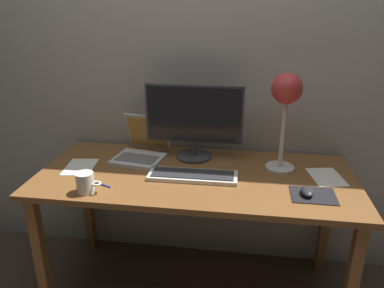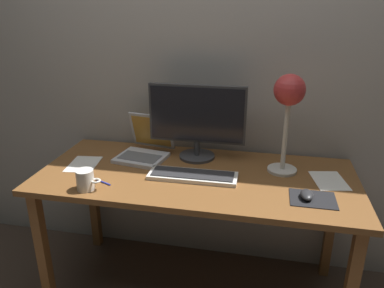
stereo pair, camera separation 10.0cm
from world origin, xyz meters
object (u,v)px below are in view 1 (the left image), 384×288
pen (100,184)px  keyboard_main (193,176)px  coffee_mug (86,183)px  mouse (307,191)px  laptop (143,146)px  desk_lamp (286,98)px  monitor (194,118)px

pen → keyboard_main: bearing=17.2°
coffee_mug → mouse: bearing=6.6°
keyboard_main → laptop: laptop is taller
mouse → keyboard_main: bearing=169.2°
desk_lamp → pen: desk_lamp is taller
monitor → pen: 0.60m
laptop → pen: size_ratio=2.25×
monitor → keyboard_main: (0.03, -0.26, -0.22)m
monitor → pen: monitor is taller
monitor → coffee_mug: (-0.43, -0.47, -0.18)m
laptop → monitor: bearing=5.6°
monitor → mouse: bearing=-32.5°
mouse → coffee_mug: 1.00m
mouse → pen: 0.97m
desk_lamp → pen: size_ratio=3.58×
keyboard_main → laptop: (-0.31, 0.23, 0.05)m
pen → desk_lamp: bearing=19.2°
mouse → coffee_mug: coffee_mug is taller
mouse → pen: bearing=-178.1°
monitor → mouse: 0.70m
monitor → laptop: monitor is taller
mouse → coffee_mug: size_ratio=0.82×
keyboard_main → laptop: size_ratio=1.40×
desk_lamp → mouse: (0.10, -0.27, -0.36)m
keyboard_main → mouse: (0.54, -0.10, 0.01)m
keyboard_main → coffee_mug: 0.51m
laptop → coffee_mug: size_ratio=2.69×
monitor → mouse: monitor is taller
desk_lamp → pen: (-0.87, -0.30, -0.38)m
desk_lamp → coffee_mug: 1.03m
keyboard_main → monitor: bearing=96.4°
laptop → keyboard_main: bearing=-36.1°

